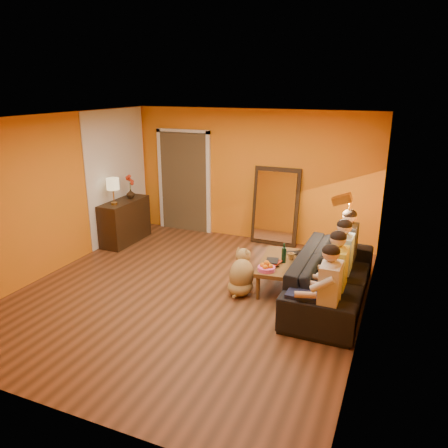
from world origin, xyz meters
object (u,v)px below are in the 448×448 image
at_px(coffee_table, 281,273).
at_px(laptop, 298,254).
at_px(person_far_right, 348,248).
at_px(vase, 131,194).
at_px(floor_lamp, 346,241).
at_px(wine_bottle, 284,253).
at_px(person_mid_left, 337,275).
at_px(tumbler, 291,256).
at_px(sideboard, 125,221).
at_px(table_lamp, 113,191).
at_px(sofa, 331,277).
at_px(person_far_left, 330,292).
at_px(dog, 242,272).
at_px(person_mid_right, 343,260).
at_px(mirror_frame, 276,206).

xyz_separation_m(coffee_table, laptop, (0.18, 0.35, 0.22)).
height_order(person_far_right, vase, person_far_right).
bearing_deg(floor_lamp, wine_bottle, -152.03).
distance_m(person_mid_left, tumbler, 1.12).
xyz_separation_m(sideboard, laptop, (3.62, -0.41, 0.01)).
distance_m(floor_lamp, laptop, 0.78).
relative_size(table_lamp, floor_lamp, 0.35).
height_order(sofa, wine_bottle, wine_bottle).
height_order(table_lamp, person_mid_left, table_lamp).
bearing_deg(person_mid_left, laptop, 127.53).
distance_m(floor_lamp, person_far_left, 1.63).
bearing_deg(coffee_table, dog, -141.89).
xyz_separation_m(sofa, floor_lamp, (0.10, 0.62, 0.36)).
relative_size(person_far_right, laptop, 3.53).
xyz_separation_m(sideboard, coffee_table, (3.44, -0.76, -0.21)).
bearing_deg(person_far_left, table_lamp, 159.39).
height_order(coffee_table, person_far_right, person_far_right).
height_order(floor_lamp, tumbler, floor_lamp).
distance_m(person_far_left, person_mid_left, 0.55).
relative_size(table_lamp, person_mid_right, 0.42).
height_order(wine_bottle, vase, vase).
relative_size(sideboard, coffee_table, 0.97).
bearing_deg(laptop, floor_lamp, -21.14).
height_order(dog, person_far_right, person_far_right).
bearing_deg(person_far_right, mirror_frame, 139.00).
relative_size(floor_lamp, person_mid_right, 1.18).
bearing_deg(table_lamp, floor_lamp, -0.28).
xyz_separation_m(tumbler, vase, (-3.56, 0.89, 0.47)).
bearing_deg(floor_lamp, sofa, -101.00).
xyz_separation_m(sofa, dog, (-1.28, -0.29, -0.01)).
height_order(table_lamp, sofa, table_lamp).
bearing_deg(coffee_table, laptop, 55.96).
distance_m(person_mid_left, person_mid_right, 0.55).
bearing_deg(sideboard, person_far_left, -23.98).
xyz_separation_m(table_lamp, person_far_left, (4.37, -1.64, -0.49)).
relative_size(mirror_frame, person_mid_right, 1.25).
bearing_deg(sideboard, table_lamp, -90.00).
bearing_deg(coffee_table, floor_lamp, 19.12).
xyz_separation_m(wine_bottle, tumbler, (0.07, 0.17, -0.10)).
xyz_separation_m(sideboard, wine_bottle, (3.49, -0.81, 0.15)).
xyz_separation_m(mirror_frame, dog, (0.17, -2.32, -0.41)).
bearing_deg(tumbler, sofa, -23.81).
bearing_deg(mirror_frame, person_mid_left, -57.43).
relative_size(wine_bottle, tumbler, 2.85).
distance_m(mirror_frame, floor_lamp, 2.09).
xyz_separation_m(coffee_table, person_mid_right, (0.93, -0.08, 0.40)).
distance_m(sofa, coffee_table, 0.84).
bearing_deg(mirror_frame, sideboard, -158.84).
bearing_deg(table_lamp, laptop, -1.77).
bearing_deg(person_mid_right, person_far_left, -90.00).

